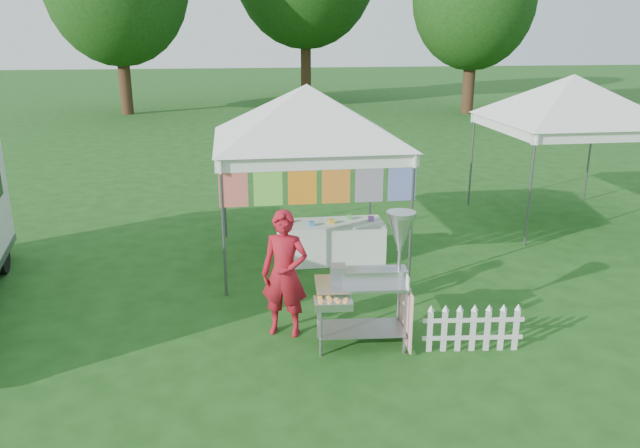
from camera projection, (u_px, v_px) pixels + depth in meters
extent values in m
plane|color=#1B4513|center=(343.00, 357.00, 7.66)|extent=(120.00, 120.00, 0.00)
cylinder|color=#59595E|center=(223.00, 229.00, 9.12)|extent=(0.04, 0.04, 2.10)
cylinder|color=#59595E|center=(411.00, 221.00, 9.51)|extent=(0.04, 0.04, 2.10)
cylinder|color=#59595E|center=(224.00, 184.00, 11.80)|extent=(0.04, 0.04, 2.10)
cylinder|color=#59595E|center=(370.00, 179.00, 12.19)|extent=(0.04, 0.04, 2.10)
cube|color=white|center=(319.00, 163.00, 9.03)|extent=(3.00, 0.03, 0.22)
cube|color=white|center=(298.00, 132.00, 11.71)|extent=(3.00, 0.03, 0.22)
pyramid|color=white|center=(307.00, 84.00, 10.07)|extent=(4.24, 4.24, 0.90)
cylinder|color=#59595E|center=(319.00, 157.00, 9.00)|extent=(3.00, 0.03, 0.03)
cube|color=#D01A82|center=(233.00, 184.00, 8.94)|extent=(0.42, 0.01, 0.70)
cube|color=#199950|center=(268.00, 182.00, 9.00)|extent=(0.42, 0.01, 0.70)
cube|color=orange|center=(302.00, 181.00, 9.07)|extent=(0.42, 0.01, 0.70)
cube|color=#E34819|center=(336.00, 180.00, 9.14)|extent=(0.42, 0.01, 0.70)
cube|color=#30B58C|center=(369.00, 179.00, 9.21)|extent=(0.42, 0.01, 0.70)
cube|color=#A5179C|center=(402.00, 178.00, 9.28)|extent=(0.42, 0.01, 0.70)
cylinder|color=#59595E|center=(530.00, 191.00, 11.29)|extent=(0.04, 0.04, 2.10)
cylinder|color=#59595E|center=(472.00, 160.00, 13.97)|extent=(0.04, 0.04, 2.10)
cylinder|color=#59595E|center=(589.00, 156.00, 14.36)|extent=(0.04, 0.04, 2.10)
cube|color=white|center=(610.00, 137.00, 11.20)|extent=(3.00, 0.03, 0.22)
cube|color=white|center=(535.00, 116.00, 13.88)|extent=(3.00, 0.03, 0.22)
pyramid|color=white|center=(575.00, 74.00, 12.24)|extent=(4.24, 4.24, 0.90)
cylinder|color=#59595E|center=(610.00, 132.00, 11.17)|extent=(3.00, 0.03, 0.03)
cylinder|color=#391E15|center=(124.00, 71.00, 28.91)|extent=(0.56, 0.56, 3.96)
cylinder|color=#391E15|center=(306.00, 57.00, 33.79)|extent=(0.56, 0.56, 4.84)
cylinder|color=#391E15|center=(469.00, 76.00, 29.28)|extent=(0.56, 0.56, 3.52)
cylinder|color=gray|center=(321.00, 324.00, 7.56)|extent=(0.04, 0.04, 0.85)
cylinder|color=gray|center=(405.00, 322.00, 7.62)|extent=(0.04, 0.04, 0.85)
cylinder|color=gray|center=(318.00, 308.00, 8.00)|extent=(0.04, 0.04, 0.85)
cylinder|color=gray|center=(398.00, 306.00, 8.06)|extent=(0.04, 0.04, 0.85)
cube|color=gray|center=(360.00, 328.00, 7.87)|extent=(1.12, 0.63, 0.01)
cube|color=#B7B7BC|center=(361.00, 283.00, 7.68)|extent=(1.18, 0.66, 0.04)
cube|color=#B7B7BC|center=(375.00, 275.00, 7.71)|extent=(0.82, 0.30, 0.14)
cube|color=gray|center=(338.00, 273.00, 7.67)|extent=(0.21, 0.22, 0.21)
cylinder|color=gray|center=(400.00, 249.00, 7.63)|extent=(0.05, 0.05, 0.85)
cone|color=#B7B7BC|center=(401.00, 231.00, 7.56)|extent=(0.37, 0.37, 0.38)
cylinder|color=#B7B7BC|center=(401.00, 214.00, 7.49)|extent=(0.39, 0.39, 0.06)
cube|color=#B7B7BC|center=(333.00, 303.00, 7.35)|extent=(0.48, 0.32, 0.09)
cube|color=#FFABAD|center=(406.00, 314.00, 7.84)|extent=(0.08, 0.71, 0.77)
cube|color=white|center=(408.00, 282.00, 7.43)|extent=(0.03, 0.13, 0.17)
imported|color=maroon|center=(285.00, 274.00, 8.01)|extent=(0.71, 0.59, 1.68)
cube|color=silver|center=(430.00, 331.00, 7.70)|extent=(0.07, 0.03, 0.56)
cube|color=silver|center=(444.00, 331.00, 7.71)|extent=(0.07, 0.03, 0.56)
cube|color=silver|center=(459.00, 331.00, 7.71)|extent=(0.07, 0.03, 0.56)
cube|color=silver|center=(473.00, 330.00, 7.72)|extent=(0.07, 0.03, 0.56)
cube|color=silver|center=(487.00, 330.00, 7.73)|extent=(0.07, 0.03, 0.56)
cube|color=silver|center=(502.00, 330.00, 7.73)|extent=(0.07, 0.03, 0.56)
cube|color=silver|center=(516.00, 330.00, 7.74)|extent=(0.07, 0.03, 0.56)
cube|color=silver|center=(472.00, 338.00, 7.75)|extent=(1.26, 0.16, 0.05)
cube|color=silver|center=(474.00, 320.00, 7.68)|extent=(1.26, 0.16, 0.05)
cube|color=white|center=(331.00, 241.00, 10.75)|extent=(1.80, 0.70, 0.69)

